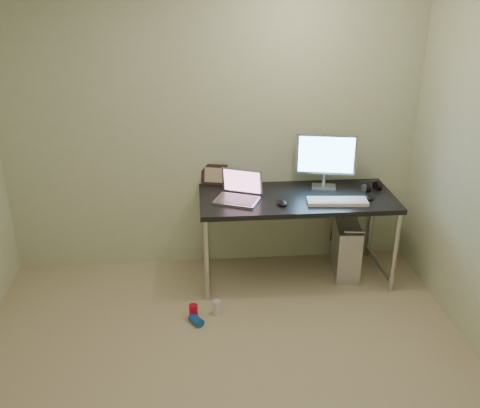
# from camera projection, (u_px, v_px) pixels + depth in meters

# --- Properties ---
(floor) EXTENTS (3.50, 3.50, 0.00)m
(floor) POSITION_uv_depth(u_px,v_px,m) (226.00, 396.00, 3.34)
(floor) COLOR tan
(floor) RESTS_ON ground
(wall_back) EXTENTS (3.50, 0.02, 2.50)m
(wall_back) POSITION_uv_depth(u_px,v_px,m) (212.00, 127.00, 4.45)
(wall_back) COLOR beige
(wall_back) RESTS_ON ground
(desk) EXTENTS (1.60, 0.70, 0.75)m
(desk) POSITION_uv_depth(u_px,v_px,m) (297.00, 205.00, 4.41)
(desk) COLOR black
(desk) RESTS_ON ground
(tower_computer) EXTENTS (0.25, 0.47, 0.50)m
(tower_computer) POSITION_uv_depth(u_px,v_px,m) (346.00, 248.00, 4.63)
(tower_computer) COLOR #B9B9BF
(tower_computer) RESTS_ON ground
(cable_a) EXTENTS (0.01, 0.16, 0.69)m
(cable_a) POSITION_uv_depth(u_px,v_px,m) (334.00, 218.00, 4.82)
(cable_a) COLOR black
(cable_a) RESTS_ON ground
(cable_b) EXTENTS (0.02, 0.11, 0.71)m
(cable_b) POSITION_uv_depth(u_px,v_px,m) (344.00, 221.00, 4.82)
(cable_b) COLOR black
(cable_b) RESTS_ON ground
(can_red) EXTENTS (0.07, 0.07, 0.12)m
(can_red) POSITION_uv_depth(u_px,v_px,m) (193.00, 312.00, 4.06)
(can_red) COLOR red
(can_red) RESTS_ON ground
(can_white) EXTENTS (0.07, 0.07, 0.12)m
(can_white) POSITION_uv_depth(u_px,v_px,m) (217.00, 308.00, 4.12)
(can_white) COLOR silver
(can_white) RESTS_ON ground
(can_blue) EXTENTS (0.12, 0.14, 0.07)m
(can_blue) POSITION_uv_depth(u_px,v_px,m) (196.00, 320.00, 4.01)
(can_blue) COLOR #134AB8
(can_blue) RESTS_ON ground
(laptop) EXTENTS (0.42, 0.39, 0.23)m
(laptop) POSITION_uv_depth(u_px,v_px,m) (239.00, 193.00, 4.30)
(laptop) COLOR silver
(laptop) RESTS_ON desk
(monitor) EXTENTS (0.50, 0.18, 0.47)m
(monitor) POSITION_uv_depth(u_px,v_px,m) (326.00, 157.00, 4.45)
(monitor) COLOR silver
(monitor) RESTS_ON desk
(keyboard) EXTENTS (0.49, 0.19, 0.03)m
(keyboard) POSITION_uv_depth(u_px,v_px,m) (337.00, 201.00, 4.24)
(keyboard) COLOR white
(keyboard) RESTS_ON desk
(mouse_right) EXTENTS (0.08, 0.11, 0.04)m
(mouse_right) POSITION_uv_depth(u_px,v_px,m) (369.00, 196.00, 4.33)
(mouse_right) COLOR black
(mouse_right) RESTS_ON desk
(mouse_left) EXTENTS (0.09, 0.13, 0.04)m
(mouse_left) POSITION_uv_depth(u_px,v_px,m) (282.00, 202.00, 4.21)
(mouse_left) COLOR black
(mouse_left) RESTS_ON desk
(headphones) EXTENTS (0.17, 0.10, 0.10)m
(headphones) POSITION_uv_depth(u_px,v_px,m) (372.00, 187.00, 4.50)
(headphones) COLOR black
(headphones) RESTS_ON desk
(picture_frame) EXTENTS (0.23, 0.12, 0.18)m
(picture_frame) POSITION_uv_depth(u_px,v_px,m) (214.00, 175.00, 4.59)
(picture_frame) COLOR black
(picture_frame) RESTS_ON desk
(webcam) EXTENTS (0.05, 0.04, 0.13)m
(webcam) POSITION_uv_depth(u_px,v_px,m) (242.00, 176.00, 4.54)
(webcam) COLOR silver
(webcam) RESTS_ON desk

